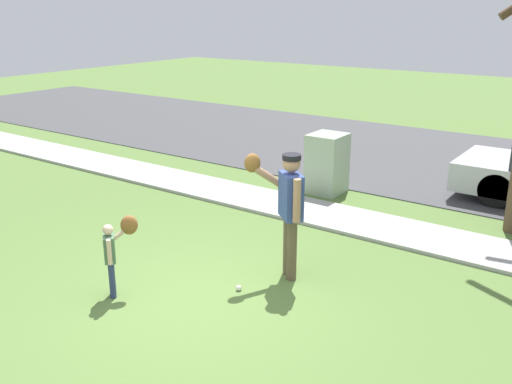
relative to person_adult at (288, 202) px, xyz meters
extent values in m
plane|color=#567538|center=(-0.59, 2.29, -1.09)|extent=(48.00, 48.00, 0.00)
cube|color=#A3A39E|center=(-0.59, 2.39, -1.06)|extent=(36.00, 1.20, 0.06)
cube|color=#424244|center=(-0.59, 7.39, -1.08)|extent=(36.00, 6.80, 0.02)
cylinder|color=brown|center=(0.10, -0.04, -0.65)|extent=(0.14, 0.14, 0.87)
cylinder|color=brown|center=(-0.03, 0.08, -0.65)|extent=(0.14, 0.14, 0.87)
cube|color=#33478C|center=(0.04, 0.02, 0.09)|extent=(0.47, 0.45, 0.62)
sphere|color=#A87A5B|center=(0.04, 0.02, 0.53)|extent=(0.24, 0.24, 0.24)
cylinder|color=black|center=(0.04, 0.02, 0.62)|extent=(0.25, 0.25, 0.07)
cylinder|color=#A87A5B|center=(0.23, -0.15, 0.11)|extent=(0.10, 0.10, 0.58)
cylinder|color=#A87A5B|center=(-0.33, -0.01, 0.31)|extent=(0.43, 0.47, 0.42)
ellipsoid|color=brown|center=(-0.46, -0.16, 0.50)|extent=(0.25, 0.26, 0.26)
cylinder|color=navy|center=(-1.56, -1.73, -0.84)|extent=(0.08, 0.08, 0.49)
cylinder|color=navy|center=(-1.49, -1.80, -0.84)|extent=(0.08, 0.08, 0.49)
cube|color=#4C7251|center=(-1.53, -1.76, -0.42)|extent=(0.27, 0.26, 0.35)
sphere|color=beige|center=(-1.53, -1.76, -0.17)|extent=(0.13, 0.13, 0.13)
cylinder|color=beige|center=(-1.54, -1.56, -0.29)|extent=(0.24, 0.27, 0.24)
ellipsoid|color=brown|center=(-1.47, -1.47, -0.19)|extent=(0.25, 0.26, 0.26)
cylinder|color=beige|center=(-1.42, -1.86, -0.41)|extent=(0.06, 0.06, 0.33)
sphere|color=white|center=(-0.29, -0.72, -1.05)|extent=(0.07, 0.07, 0.07)
cube|color=#9EB293|center=(-1.35, 3.63, -0.49)|extent=(0.66, 0.71, 1.19)
cylinder|color=black|center=(1.66, 4.62, -0.75)|extent=(0.64, 0.22, 0.64)
camera|label=1|loc=(3.75, -6.04, 2.48)|focal=39.71mm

